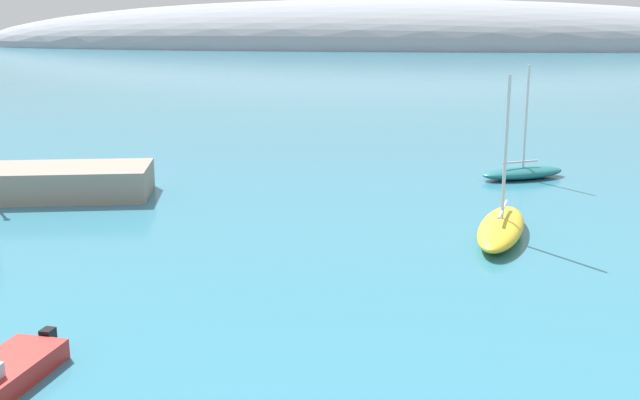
% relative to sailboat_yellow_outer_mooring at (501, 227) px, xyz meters
% --- Properties ---
extents(distant_ridge, '(262.93, 59.55, 28.96)m').
position_rel_sailboat_yellow_outer_mooring_xyz_m(distant_ridge, '(-11.99, 206.36, -0.51)').
color(distant_ridge, '#999EA8').
rests_on(distant_ridge, ground).
extents(sailboat_yellow_outer_mooring, '(3.57, 7.97, 7.52)m').
position_rel_sailboat_yellow_outer_mooring_xyz_m(sailboat_yellow_outer_mooring, '(0.00, 0.00, 0.00)').
color(sailboat_yellow_outer_mooring, yellow).
rests_on(sailboat_yellow_outer_mooring, water).
extents(sailboat_teal_end_of_line, '(6.05, 4.44, 7.09)m').
position_rel_sailboat_yellow_outer_mooring_xyz_m(sailboat_teal_end_of_line, '(2.84, 13.57, -0.07)').
color(sailboat_teal_end_of_line, '#1E6B70').
rests_on(sailboat_teal_end_of_line, water).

